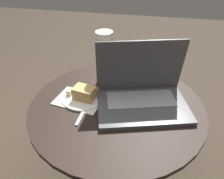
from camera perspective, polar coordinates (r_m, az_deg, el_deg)
name	(u,v)px	position (r m, az deg, el deg)	size (l,w,h in m)	color
ground_plane	(116,174)	(1.28, 0.97, -21.12)	(6.00, 6.00, 0.00)	#382D23
table	(117,124)	(1.00, 1.18, -9.11)	(0.73, 0.73, 0.49)	#9E9EA3
napkin	(79,100)	(0.95, -8.60, -2.69)	(0.22, 0.17, 0.00)	silver
laptop	(142,93)	(0.90, 7.74, -0.80)	(0.42, 0.34, 0.26)	#47474C
beer_glass	(105,58)	(1.00, -1.92, 8.15)	(0.08, 0.08, 0.25)	gold
snack_plate	(84,95)	(0.94, -7.41, -1.52)	(0.18, 0.18, 0.06)	white
fork	(86,106)	(0.91, -6.70, -4.38)	(0.03, 0.20, 0.01)	silver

